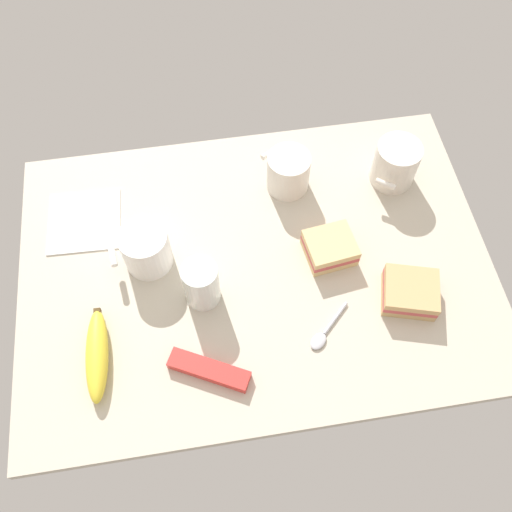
% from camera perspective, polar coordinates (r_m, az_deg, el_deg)
% --- Properties ---
extents(tabletop, '(0.90, 0.64, 0.02)m').
position_cam_1_polar(tabletop, '(1.08, 0.00, -1.04)').
color(tabletop, '#BCB29E').
rests_on(tabletop, ground).
extents(coffee_mug_black, '(0.10, 0.11, 0.10)m').
position_cam_1_polar(coffee_mug_black, '(1.18, 14.10, 9.20)').
color(coffee_mug_black, silver).
rests_on(coffee_mug_black, tabletop).
extents(coffee_mug_milky, '(0.09, 0.11, 0.09)m').
position_cam_1_polar(coffee_mug_milky, '(1.14, 3.31, 8.63)').
color(coffee_mug_milky, silver).
rests_on(coffee_mug_milky, tabletop).
extents(coffee_mug_spare, '(0.12, 0.09, 0.09)m').
position_cam_1_polar(coffee_mug_spare, '(1.05, -11.23, 0.75)').
color(coffee_mug_spare, white).
rests_on(coffee_mug_spare, tabletop).
extents(sandwich_main, '(0.10, 0.09, 0.04)m').
position_cam_1_polar(sandwich_main, '(1.07, 7.62, 0.67)').
color(sandwich_main, '#DBB77A').
rests_on(sandwich_main, tabletop).
extents(sandwich_side, '(0.12, 0.11, 0.04)m').
position_cam_1_polar(sandwich_side, '(1.05, 15.51, -3.60)').
color(sandwich_side, tan).
rests_on(sandwich_side, tabletop).
extents(glass_of_milk, '(0.07, 0.07, 0.10)m').
position_cam_1_polar(glass_of_milk, '(1.00, -5.60, -2.94)').
color(glass_of_milk, silver).
rests_on(glass_of_milk, tabletop).
extents(banana, '(0.04, 0.17, 0.04)m').
position_cam_1_polar(banana, '(1.01, -15.97, -9.70)').
color(banana, yellow).
rests_on(banana, tabletop).
extents(spoon, '(0.09, 0.09, 0.01)m').
position_cam_1_polar(spoon, '(1.01, 7.01, -7.85)').
color(spoon, silver).
rests_on(spoon, tabletop).
extents(snack_bar, '(0.14, 0.10, 0.02)m').
position_cam_1_polar(snack_bar, '(0.98, -4.83, -11.55)').
color(snack_bar, red).
rests_on(snack_bar, tabletop).
extents(paper_napkin, '(0.15, 0.15, 0.00)m').
position_cam_1_polar(paper_napkin, '(1.17, -17.17, 3.43)').
color(paper_napkin, white).
rests_on(paper_napkin, tabletop).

